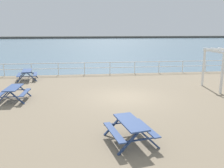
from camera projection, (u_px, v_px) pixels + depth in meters
ground_plane at (125, 99)px, 14.27m from camera, size 30.00×24.00×0.20m
sea_band at (91, 44)px, 65.26m from camera, size 142.00×90.00×0.01m
distant_shoreline at (88, 38)px, 106.86m from camera, size 142.00×6.00×1.80m
seaward_railing at (110, 66)px, 21.57m from camera, size 23.07×0.07×1.08m
picnic_table_near_left at (130, 126)px, 8.51m from camera, size 1.83×2.06×0.80m
picnic_table_mid_centre at (14, 90)px, 13.50m from camera, size 1.59×1.84×0.80m
picnic_table_far_left at (27, 73)px, 19.01m from camera, size 1.76×2.00×0.80m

